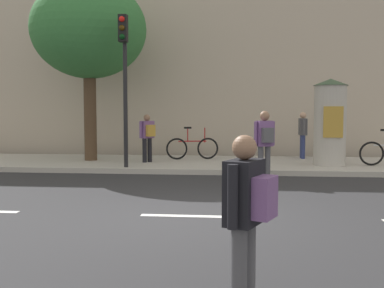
{
  "coord_description": "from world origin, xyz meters",
  "views": [
    {
      "loc": [
        0.74,
        -7.68,
        1.79
      ],
      "look_at": [
        -0.22,
        2.0,
        1.08
      ],
      "focal_mm": 43.27,
      "sensor_mm": 36.0,
      "label": 1
    }
  ],
  "objects_px": {
    "poster_column": "(330,122)",
    "pedestrian_near_pole": "(148,134)",
    "pedestrian_with_bag": "(247,209)",
    "pedestrian_with_backpack": "(303,131)",
    "pedestrian_in_dark_shirt": "(265,140)",
    "street_tree": "(89,30)",
    "bicycle_upright": "(192,148)",
    "traffic_light": "(124,66)"
  },
  "relations": [
    {
      "from": "pedestrian_in_dark_shirt",
      "to": "bicycle_upright",
      "type": "distance_m",
      "value": 4.38
    },
    {
      "from": "pedestrian_with_backpack",
      "to": "traffic_light",
      "type": "bearing_deg",
      "value": -150.16
    },
    {
      "from": "poster_column",
      "to": "street_tree",
      "type": "xyz_separation_m",
      "value": [
        -7.54,
        0.68,
        2.91
      ]
    },
    {
      "from": "pedestrian_with_bag",
      "to": "bicycle_upright",
      "type": "relative_size",
      "value": 0.91
    },
    {
      "from": "pedestrian_in_dark_shirt",
      "to": "pedestrian_with_backpack",
      "type": "bearing_deg",
      "value": 70.94
    },
    {
      "from": "traffic_light",
      "to": "pedestrian_near_pole",
      "type": "xyz_separation_m",
      "value": [
        0.38,
        1.42,
        -2.0
      ]
    },
    {
      "from": "pedestrian_with_backpack",
      "to": "pedestrian_in_dark_shirt",
      "type": "bearing_deg",
      "value": -109.06
    },
    {
      "from": "pedestrian_in_dark_shirt",
      "to": "bicycle_upright",
      "type": "xyz_separation_m",
      "value": [
        -2.18,
        3.76,
        -0.52
      ]
    },
    {
      "from": "street_tree",
      "to": "traffic_light",
      "type": "bearing_deg",
      "value": -48.63
    },
    {
      "from": "poster_column",
      "to": "pedestrian_near_pole",
      "type": "height_order",
      "value": "poster_column"
    },
    {
      "from": "poster_column",
      "to": "pedestrian_with_backpack",
      "type": "relative_size",
      "value": 1.63
    },
    {
      "from": "poster_column",
      "to": "street_tree",
      "type": "height_order",
      "value": "street_tree"
    },
    {
      "from": "poster_column",
      "to": "pedestrian_with_backpack",
      "type": "bearing_deg",
      "value": 104.78
    },
    {
      "from": "pedestrian_in_dark_shirt",
      "to": "street_tree",
      "type": "bearing_deg",
      "value": 150.12
    },
    {
      "from": "street_tree",
      "to": "bicycle_upright",
      "type": "bearing_deg",
      "value": 10.42
    },
    {
      "from": "pedestrian_with_bag",
      "to": "pedestrian_in_dark_shirt",
      "type": "bearing_deg",
      "value": 85.59
    },
    {
      "from": "bicycle_upright",
      "to": "pedestrian_near_pole",
      "type": "bearing_deg",
      "value": -142.9
    },
    {
      "from": "poster_column",
      "to": "pedestrian_in_dark_shirt",
      "type": "height_order",
      "value": "poster_column"
    },
    {
      "from": "poster_column",
      "to": "bicycle_upright",
      "type": "bearing_deg",
      "value": 163.13
    },
    {
      "from": "pedestrian_with_bag",
      "to": "pedestrian_in_dark_shirt",
      "type": "xyz_separation_m",
      "value": [
        0.59,
        7.6,
        0.12
      ]
    },
    {
      "from": "poster_column",
      "to": "pedestrian_with_bag",
      "type": "xyz_separation_m",
      "value": [
        -2.64,
        -10.07,
        -0.52
      ]
    },
    {
      "from": "pedestrian_with_bag",
      "to": "pedestrian_near_pole",
      "type": "xyz_separation_m",
      "value": [
        -2.92,
        10.36,
        0.11
      ]
    },
    {
      "from": "bicycle_upright",
      "to": "traffic_light",
      "type": "bearing_deg",
      "value": -125.01
    },
    {
      "from": "street_tree",
      "to": "pedestrian_in_dark_shirt",
      "type": "distance_m",
      "value": 7.14
    },
    {
      "from": "traffic_light",
      "to": "poster_column",
      "type": "distance_m",
      "value": 6.25
    },
    {
      "from": "street_tree",
      "to": "pedestrian_near_pole",
      "type": "distance_m",
      "value": 3.89
    },
    {
      "from": "pedestrian_with_bag",
      "to": "pedestrian_in_dark_shirt",
      "type": "height_order",
      "value": "pedestrian_in_dark_shirt"
    },
    {
      "from": "poster_column",
      "to": "pedestrian_with_backpack",
      "type": "distance_m",
      "value": 2.07
    },
    {
      "from": "street_tree",
      "to": "bicycle_upright",
      "type": "distance_m",
      "value": 5.09
    },
    {
      "from": "pedestrian_with_bag",
      "to": "pedestrian_with_backpack",
      "type": "relative_size",
      "value": 1.0
    },
    {
      "from": "traffic_light",
      "to": "bicycle_upright",
      "type": "distance_m",
      "value": 3.88
    },
    {
      "from": "poster_column",
      "to": "pedestrian_near_pole",
      "type": "bearing_deg",
      "value": 177.08
    },
    {
      "from": "traffic_light",
      "to": "pedestrian_with_backpack",
      "type": "height_order",
      "value": "traffic_light"
    },
    {
      "from": "pedestrian_with_backpack",
      "to": "pedestrian_near_pole",
      "type": "relative_size",
      "value": 1.05
    },
    {
      "from": "pedestrian_with_bag",
      "to": "traffic_light",
      "type": "bearing_deg",
      "value": 110.25
    },
    {
      "from": "pedestrian_near_pole",
      "to": "traffic_light",
      "type": "bearing_deg",
      "value": -104.77
    },
    {
      "from": "pedestrian_near_pole",
      "to": "pedestrian_with_bag",
      "type": "bearing_deg",
      "value": -74.26
    },
    {
      "from": "pedestrian_in_dark_shirt",
      "to": "bicycle_upright",
      "type": "height_order",
      "value": "pedestrian_in_dark_shirt"
    },
    {
      "from": "bicycle_upright",
      "to": "pedestrian_in_dark_shirt",
      "type": "bearing_deg",
      "value": -59.85
    },
    {
      "from": "traffic_light",
      "to": "pedestrian_in_dark_shirt",
      "type": "xyz_separation_m",
      "value": [
        3.88,
        -1.33,
        -1.99
      ]
    },
    {
      "from": "poster_column",
      "to": "pedestrian_with_backpack",
      "type": "xyz_separation_m",
      "value": [
        -0.52,
        1.97,
        -0.38
      ]
    },
    {
      "from": "pedestrian_in_dark_shirt",
      "to": "pedestrian_with_backpack",
      "type": "xyz_separation_m",
      "value": [
        1.53,
        4.44,
        0.02
      ]
    }
  ]
}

